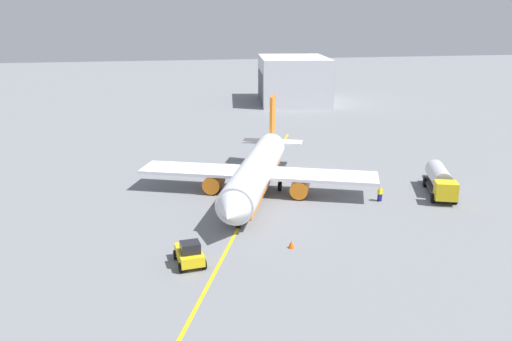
{
  "coord_description": "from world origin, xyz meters",
  "views": [
    {
      "loc": [
        57.01,
        -11.78,
        20.4
      ],
      "look_at": [
        0.0,
        0.0,
        3.0
      ],
      "focal_mm": 36.27,
      "sensor_mm": 36.0,
      "label": 1
    }
  ],
  "objects_px": {
    "pushback_tug": "(190,253)",
    "safety_cone_nose": "(291,244)",
    "fuel_tanker": "(440,180)",
    "airplane": "(257,172)",
    "refueling_worker": "(380,194)"
  },
  "relations": [
    {
      "from": "airplane",
      "to": "pushback_tug",
      "type": "bearing_deg",
      "value": -28.92
    },
    {
      "from": "airplane",
      "to": "safety_cone_nose",
      "type": "relative_size",
      "value": 43.65
    },
    {
      "from": "fuel_tanker",
      "to": "pushback_tug",
      "type": "height_order",
      "value": "fuel_tanker"
    },
    {
      "from": "airplane",
      "to": "pushback_tug",
      "type": "height_order",
      "value": "airplane"
    },
    {
      "from": "fuel_tanker",
      "to": "refueling_worker",
      "type": "xyz_separation_m",
      "value": [
        0.89,
        -8.01,
        -0.89
      ]
    },
    {
      "from": "refueling_worker",
      "to": "safety_cone_nose",
      "type": "bearing_deg",
      "value": -52.84
    },
    {
      "from": "pushback_tug",
      "to": "safety_cone_nose",
      "type": "xyz_separation_m",
      "value": [
        -1.38,
        9.39,
        -0.66
      ]
    },
    {
      "from": "fuel_tanker",
      "to": "safety_cone_nose",
      "type": "bearing_deg",
      "value": -62.75
    },
    {
      "from": "airplane",
      "to": "safety_cone_nose",
      "type": "distance_m",
      "value": 15.77
    },
    {
      "from": "fuel_tanker",
      "to": "refueling_worker",
      "type": "distance_m",
      "value": 8.11
    },
    {
      "from": "airplane",
      "to": "fuel_tanker",
      "type": "distance_m",
      "value": 21.85
    },
    {
      "from": "safety_cone_nose",
      "to": "pushback_tug",
      "type": "bearing_deg",
      "value": -81.63
    },
    {
      "from": "refueling_worker",
      "to": "safety_cone_nose",
      "type": "xyz_separation_m",
      "value": [
        10.09,
        -13.31,
        -0.47
      ]
    },
    {
      "from": "pushback_tug",
      "to": "safety_cone_nose",
      "type": "height_order",
      "value": "pushback_tug"
    },
    {
      "from": "fuel_tanker",
      "to": "airplane",
      "type": "bearing_deg",
      "value": -102.2
    }
  ]
}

